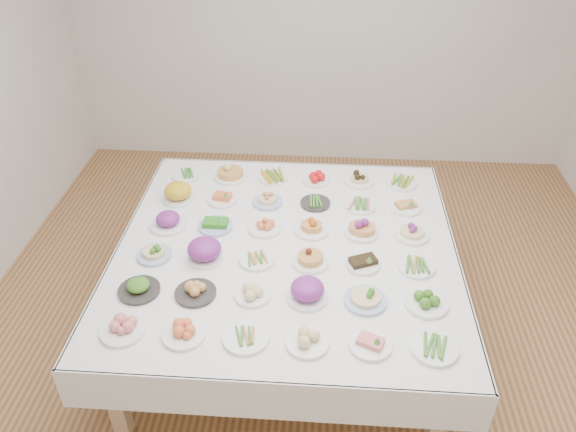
# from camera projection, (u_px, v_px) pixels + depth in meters

# --- Properties ---
(room_envelope) EXTENTS (5.02, 5.02, 2.81)m
(room_envelope) POSITION_uv_depth(u_px,v_px,m) (322.00, 81.00, 3.02)
(room_envelope) COLOR #A87246
(room_envelope) RESTS_ON ground
(display_table) EXTENTS (2.18, 2.18, 0.75)m
(display_table) POSITION_uv_depth(u_px,v_px,m) (286.00, 254.00, 3.63)
(display_table) COLOR white
(display_table) RESTS_ON ground
(dish_0) EXTENTS (0.24, 0.24, 0.10)m
(dish_0) POSITION_uv_depth(u_px,v_px,m) (122.00, 326.00, 2.95)
(dish_0) COLOR white
(dish_0) RESTS_ON display_table
(dish_1) EXTENTS (0.23, 0.23, 0.10)m
(dish_1) POSITION_uv_depth(u_px,v_px,m) (183.00, 331.00, 2.93)
(dish_1) COLOR white
(dish_1) RESTS_ON display_table
(dish_2) EXTENTS (0.24, 0.24, 0.05)m
(dish_2) POSITION_uv_depth(u_px,v_px,m) (246.00, 337.00, 2.93)
(dish_2) COLOR white
(dish_2) RESTS_ON display_table
(dish_3) EXTENTS (0.22, 0.22, 0.09)m
(dish_3) POSITION_uv_depth(u_px,v_px,m) (308.00, 339.00, 2.89)
(dish_3) COLOR white
(dish_3) RESTS_ON display_table
(dish_4) EXTENTS (0.22, 0.22, 0.09)m
(dish_4) POSITION_uv_depth(u_px,v_px,m) (370.00, 342.00, 2.88)
(dish_4) COLOR white
(dish_4) RESTS_ON display_table
(dish_5) EXTENTS (0.24, 0.24, 0.06)m
(dish_5) POSITION_uv_depth(u_px,v_px,m) (434.00, 347.00, 2.86)
(dish_5) COLOR white
(dish_5) RESTS_ON display_table
(dish_6) EXTENTS (0.24, 0.24, 0.12)m
(dish_6) POSITION_uv_depth(u_px,v_px,m) (138.00, 285.00, 3.21)
(dish_6) COLOR #2E2B29
(dish_6) RESTS_ON display_table
(dish_7) EXTENTS (0.23, 0.23, 0.10)m
(dish_7) POSITION_uv_depth(u_px,v_px,m) (195.00, 289.00, 3.19)
(dish_7) COLOR #2E2B29
(dish_7) RESTS_ON display_table
(dish_8) EXTENTS (0.21, 0.21, 0.09)m
(dish_8) POSITION_uv_depth(u_px,v_px,m) (252.00, 292.00, 3.18)
(dish_8) COLOR white
(dish_8) RESTS_ON display_table
(dish_9) EXTENTS (0.23, 0.23, 0.15)m
(dish_9) POSITION_uv_depth(u_px,v_px,m) (307.00, 289.00, 3.15)
(dish_9) COLOR white
(dish_9) RESTS_ON display_table
(dish_10) EXTENTS (0.24, 0.24, 0.14)m
(dish_10) POSITION_uv_depth(u_px,v_px,m) (366.00, 293.00, 3.13)
(dish_10) COLOR #4C66B2
(dish_10) RESTS_ON display_table
(dish_11) EXTENTS (0.24, 0.24, 0.09)m
(dish_11) POSITION_uv_depth(u_px,v_px,m) (427.00, 300.00, 3.13)
(dish_11) COLOR white
(dish_11) RESTS_ON display_table
(dish_12) EXTENTS (0.21, 0.21, 0.11)m
(dish_12) POSITION_uv_depth(u_px,v_px,m) (154.00, 250.00, 3.47)
(dish_12) COLOR #4C66B2
(dish_12) RESTS_ON display_table
(dish_13) EXTENTS (0.22, 0.22, 0.14)m
(dish_13) POSITION_uv_depth(u_px,v_px,m) (204.00, 250.00, 3.44)
(dish_13) COLOR white
(dish_13) RESTS_ON display_table
(dish_14) EXTENTS (0.21, 0.21, 0.05)m
(dish_14) POSITION_uv_depth(u_px,v_px,m) (257.00, 259.00, 3.45)
(dish_14) COLOR white
(dish_14) RESTS_ON display_table
(dish_15) EXTENTS (0.22, 0.22, 0.12)m
(dish_15) POSITION_uv_depth(u_px,v_px,m) (310.00, 257.00, 3.42)
(dish_15) COLOR white
(dish_15) RESTS_ON display_table
(dish_16) EXTENTS (0.21, 0.21, 0.09)m
(dish_16) POSITION_uv_depth(u_px,v_px,m) (363.00, 261.00, 3.41)
(dish_16) COLOR white
(dish_16) RESTS_ON display_table
(dish_17) EXTENTS (0.22, 0.22, 0.05)m
(dish_17) POSITION_uv_depth(u_px,v_px,m) (416.00, 266.00, 3.39)
(dish_17) COLOR white
(dish_17) RESTS_ON display_table
(dish_18) EXTENTS (0.24, 0.24, 0.13)m
(dish_18) POSITION_uv_depth(u_px,v_px,m) (168.00, 219.00, 3.73)
(dish_18) COLOR white
(dish_18) RESTS_ON display_table
(dish_19) EXTENTS (0.23, 0.23, 0.10)m
(dish_19) POSITION_uv_depth(u_px,v_px,m) (216.00, 223.00, 3.73)
(dish_19) COLOR #4C66B2
(dish_19) RESTS_ON display_table
(dish_20) EXTENTS (0.22, 0.22, 0.09)m
(dish_20) POSITION_uv_depth(u_px,v_px,m) (265.00, 225.00, 3.72)
(dish_20) COLOR white
(dish_20) RESTS_ON display_table
(dish_21) EXTENTS (0.22, 0.22, 0.11)m
(dish_21) POSITION_uv_depth(u_px,v_px,m) (312.00, 226.00, 3.69)
(dish_21) COLOR white
(dish_21) RESTS_ON display_table
(dish_22) EXTENTS (0.24, 0.23, 0.15)m
(dish_22) POSITION_uv_depth(u_px,v_px,m) (362.00, 225.00, 3.66)
(dish_22) COLOR white
(dish_22) RESTS_ON display_table
(dish_23) EXTENTS (0.22, 0.22, 0.11)m
(dish_23) POSITION_uv_depth(u_px,v_px,m) (412.00, 230.00, 3.65)
(dish_23) COLOR white
(dish_23) RESTS_ON display_table
(dish_24) EXTENTS (0.23, 0.23, 0.15)m
(dish_24) POSITION_uv_depth(u_px,v_px,m) (178.00, 191.00, 3.99)
(dish_24) COLOR white
(dish_24) RESTS_ON display_table
(dish_25) EXTENTS (0.21, 0.21, 0.08)m
(dish_25) POSITION_uv_depth(u_px,v_px,m) (223.00, 198.00, 4.00)
(dish_25) COLOR white
(dish_25) RESTS_ON display_table
(dish_26) EXTENTS (0.21, 0.21, 0.10)m
(dish_26) POSITION_uv_depth(u_px,v_px,m) (268.00, 199.00, 3.97)
(dish_26) COLOR #4C66B2
(dish_26) RESTS_ON display_table
(dish_27) EXTENTS (0.21, 0.21, 0.05)m
(dish_27) POSITION_uv_depth(u_px,v_px,m) (315.00, 202.00, 3.97)
(dish_27) COLOR #2E2B29
(dish_27) RESTS_ON display_table
(dish_28) EXTENTS (0.22, 0.22, 0.05)m
(dish_28) POSITION_uv_depth(u_px,v_px,m) (360.00, 205.00, 3.94)
(dish_28) COLOR white
(dish_28) RESTS_ON display_table
(dish_29) EXTENTS (0.22, 0.22, 0.09)m
(dish_29) POSITION_uv_depth(u_px,v_px,m) (406.00, 205.00, 3.92)
(dish_29) COLOR white
(dish_29) RESTS_ON display_table
(dish_30) EXTENTS (0.23, 0.23, 0.05)m
(dish_30) POSITION_uv_depth(u_px,v_px,m) (188.00, 174.00, 4.29)
(dish_30) COLOR white
(dish_30) RESTS_ON display_table
(dish_31) EXTENTS (0.24, 0.24, 0.15)m
(dish_31) POSITION_uv_depth(u_px,v_px,m) (230.00, 170.00, 4.24)
(dish_31) COLOR white
(dish_31) RESTS_ON display_table
(dish_32) EXTENTS (0.24, 0.22, 0.06)m
(dish_32) POSITION_uv_depth(u_px,v_px,m) (273.00, 177.00, 4.25)
(dish_32) COLOR white
(dish_32) RESTS_ON display_table
(dish_33) EXTENTS (0.21, 0.21, 0.09)m
(dish_33) POSITION_uv_depth(u_px,v_px,m) (316.00, 177.00, 4.22)
(dish_33) COLOR white
(dish_33) RESTS_ON display_table
(dish_34) EXTENTS (0.22, 0.22, 0.12)m
(dish_34) POSITION_uv_depth(u_px,v_px,m) (360.00, 176.00, 4.20)
(dish_34) COLOR white
(dish_34) RESTS_ON display_table
(dish_35) EXTENTS (0.23, 0.23, 0.06)m
(dish_35) POSITION_uv_depth(u_px,v_px,m) (401.00, 182.00, 4.19)
(dish_35) COLOR white
(dish_35) RESTS_ON display_table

